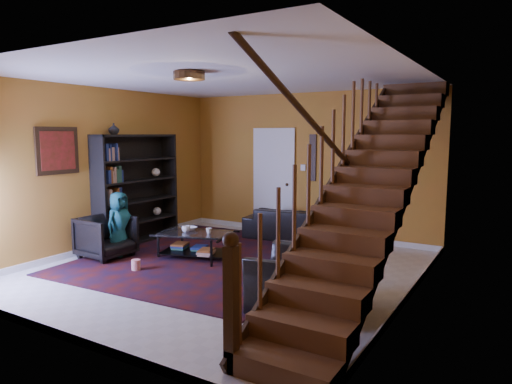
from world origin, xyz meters
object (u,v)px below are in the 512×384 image
sofa (300,224)px  coffee_table (196,244)px  armchair_right (295,279)px  armchair_left (106,237)px  bookshelf (137,191)px

sofa → coffee_table: bearing=60.2°
coffee_table → sofa: bearing=66.5°
armchair_right → armchair_left: bearing=-102.3°
sofa → armchair_left: 3.50m
bookshelf → sofa: (2.50, 1.70, -0.66)m
bookshelf → sofa: 3.09m
bookshelf → coffee_table: (1.61, -0.34, -0.72)m
armchair_left → sofa: bearing=-34.9°
armchair_right → sofa: bearing=-162.6°
armchair_left → armchair_right: bearing=-92.4°
armchair_left → coffee_table: 1.46m
armchair_right → coffee_table: (-2.29, 1.05, -0.08)m
bookshelf → armchair_left: size_ratio=2.61×
armchair_left → armchair_right: size_ratio=0.76×
bookshelf → coffee_table: bearing=-11.8°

